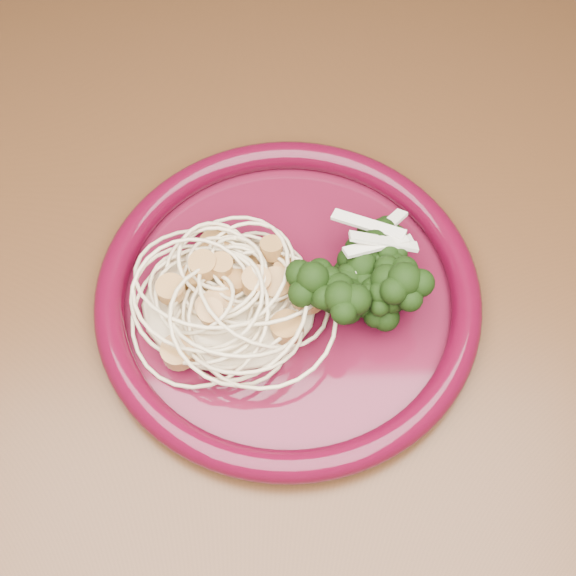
# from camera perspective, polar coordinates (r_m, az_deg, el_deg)

# --- Properties ---
(dining_table) EXTENTS (1.20, 0.80, 0.75)m
(dining_table) POSITION_cam_1_polar(r_m,az_deg,el_deg) (0.66, 3.75, -5.93)
(dining_table) COLOR #472814
(dining_table) RESTS_ON ground
(dinner_plate) EXTENTS (0.31, 0.31, 0.02)m
(dinner_plate) POSITION_cam_1_polar(r_m,az_deg,el_deg) (0.56, 0.00, -0.52)
(dinner_plate) COLOR #440A1A
(dinner_plate) RESTS_ON dining_table
(spaghetti_pile) EXTENTS (0.14, 0.12, 0.03)m
(spaghetti_pile) POSITION_cam_1_polar(r_m,az_deg,el_deg) (0.55, -4.23, -0.66)
(spaghetti_pile) COLOR beige
(spaghetti_pile) RESTS_ON dinner_plate
(scallop_cluster) EXTENTS (0.13, 0.13, 0.04)m
(scallop_cluster) POSITION_cam_1_polar(r_m,az_deg,el_deg) (0.52, -4.45, 1.12)
(scallop_cluster) COLOR #AD7E44
(scallop_cluster) RESTS_ON spaghetti_pile
(broccoli_pile) EXTENTS (0.09, 0.14, 0.04)m
(broccoli_pile) POSITION_cam_1_polar(r_m,az_deg,el_deg) (0.55, 5.15, 1.19)
(broccoli_pile) COLOR black
(broccoli_pile) RESTS_ON dinner_plate
(onion_garnish) EXTENTS (0.07, 0.09, 0.05)m
(onion_garnish) POSITION_cam_1_polar(r_m,az_deg,el_deg) (0.53, 5.39, 2.77)
(onion_garnish) COLOR beige
(onion_garnish) RESTS_ON broccoli_pile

